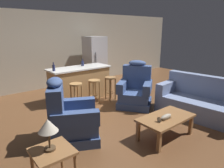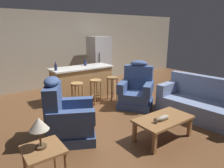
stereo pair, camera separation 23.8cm
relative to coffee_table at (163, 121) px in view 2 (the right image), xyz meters
The scene contains 16 objects.
ground_plane 1.65m from the coffee_table, 94.07° to the left, with size 12.00×12.00×0.00m.
back_wall 4.82m from the coffee_table, 91.38° to the left, with size 12.00×0.05×2.60m.
coffee_table is the anchor object (origin of this frame).
fish_figurine 0.16m from the coffee_table, 153.95° to the right, with size 0.34×0.10×0.10m.
couch 1.46m from the coffee_table, ahead, with size 1.05×1.98×0.94m.
recliner_near_lamp 1.78m from the coffee_table, 143.67° to the left, with size 1.13×1.13×1.20m.
recliner_near_island 1.73m from the coffee_table, 63.68° to the left, with size 1.17×1.17×1.20m.
end_table 2.17m from the coffee_table, behind, with size 0.48×0.48×0.56m.
table_lamp 2.24m from the coffee_table, behind, with size 0.24×0.24×0.41m.
kitchen_island 2.96m from the coffee_table, 92.21° to the left, with size 1.80×0.70×0.95m.
bar_stool_left 2.40m from the coffee_table, 104.28° to the left, with size 0.32×0.32×0.68m.
bar_stool_middle 2.33m from the coffee_table, 90.79° to the left, with size 0.32×0.32×0.68m.
bar_stool_right 2.39m from the coffee_table, 77.21° to the left, with size 0.32×0.32×0.68m.
refrigerator 4.37m from the coffee_table, 73.29° to the left, with size 0.70×0.69×1.76m.
bottle_tall_green 3.11m from the coffee_table, 107.34° to the left, with size 0.07×0.07×0.23m.
bottle_short_amber 3.16m from the coffee_table, 88.57° to the left, with size 0.09×0.09×0.21m.
Camera 2 is at (-2.64, -3.77, 1.99)m, focal length 32.00 mm.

